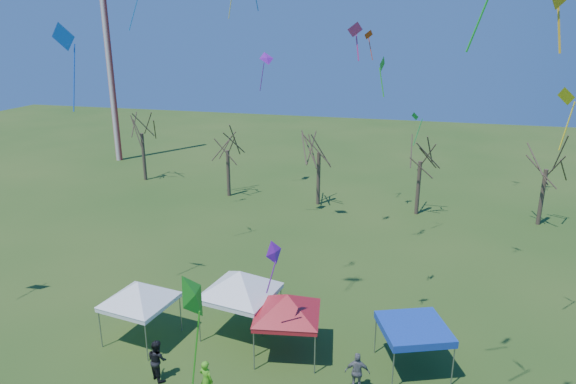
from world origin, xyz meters
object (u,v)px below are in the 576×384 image
tent_blue (414,329)px  person_green (206,380)px  tent_white_west (138,286)px  person_grey (357,372)px  person_dark (157,360)px  tree_2 (319,133)px  tree_3 (422,142)px  tree_0 (140,116)px  tent_red (287,298)px  tree_4 (550,149)px  radio_mast (108,49)px  tent_white_mid (240,276)px  tree_1 (227,134)px

tent_blue → person_green: size_ratio=2.04×
tent_white_west → person_grey: tent_white_west is taller
tent_blue → person_grey: tent_blue is taller
person_dark → tree_2: bearing=-63.5°
tree_3 → person_dark: bearing=-113.3°
tree_0 → tent_red: tree_0 is taller
tree_4 → person_green: (-17.28, -25.08, -5.16)m
tree_0 → tent_blue: 36.66m
tree_0 → person_grey: 36.69m
tree_3 → person_green: size_ratio=4.38×
tree_0 → person_green: (18.92, -28.46, -5.58)m
radio_mast → tree_4: size_ratio=3.17×
tree_0 → tree_2: (18.48, -3.01, -0.20)m
tent_white_west → tent_white_mid: 4.90m
radio_mast → person_dark: bearing=-55.7°
tent_white_mid → tent_red: (2.67, -1.07, -0.29)m
tree_2 → tent_white_west: (-4.36, -22.25, -3.37)m
radio_mast → tree_3: size_ratio=3.16×
tent_blue → person_dark: 11.37m
tree_2 → radio_mast: bearing=159.4°
tent_red → tree_4: bearing=55.1°
person_grey → tree_0: bearing=-52.8°
tent_red → person_green: (-2.45, -3.84, -2.03)m
tree_1 → tent_blue: 27.71m
tree_0 → tent_white_mid: 30.25m
tree_1 → tree_3: bearing=-2.1°
radio_mast → tree_3: radio_mast is taller
person_dark → person_grey: bearing=-139.0°
tent_red → tent_blue: size_ratio=1.11×
tree_2 → tent_red: bearing=-82.4°
person_dark → tree_4: bearing=-97.7°
person_green → person_grey: (5.97, 2.09, -0.01)m
person_dark → person_grey: size_ratio=1.06×
tree_1 → tree_4: (26.12, -0.65, 0.27)m
tree_3 → tent_white_mid: bearing=-112.0°
tree_4 → tent_white_mid: tree_4 is taller
tent_white_mid → tent_red: size_ratio=1.10×
tent_blue → radio_mast: bearing=137.9°
person_dark → tent_white_west: bearing=-17.5°
tree_3 → person_green: tree_3 is taller
person_dark → radio_mast: bearing=-24.2°
tent_white_mid → tree_3: bearing=68.0°
person_green → person_dark: 2.67m
radio_mast → person_grey: (32.05, -32.98, -11.60)m
radio_mast → tent_white_west: radio_mast is taller
tree_1 → tree_2: (8.40, -0.27, 0.50)m
tent_red → person_grey: bearing=-26.4°
person_green → tree_2: bearing=-71.1°
tree_2 → tent_white_west: 22.92m
tree_4 → tree_1: bearing=178.6°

